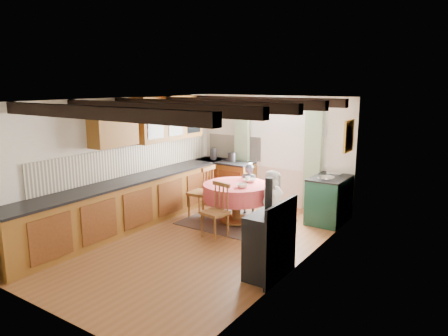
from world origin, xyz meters
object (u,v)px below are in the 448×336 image
Objects in this scene: child_far at (249,189)px; child_right at (272,201)px; chair_left at (201,191)px; dining_table at (236,203)px; chair_right at (277,206)px; aga_range at (329,199)px; cast_iron_stove at (268,228)px; chair_near at (215,211)px; cup at (248,179)px.

child_far is 0.94× the size of child_right.
chair_left is 0.93× the size of child_right.
child_right is (0.84, -0.62, 0.03)m from child_far.
chair_left is at bearing -175.89° from dining_table.
chair_right is at bearing 4.46° from dining_table.
aga_range reaches higher than dining_table.
chair_left is 2.88m from cast_iron_stove.
chair_near is 1.05× the size of chair_right.
child_right is at bearing -2.55° from dining_table.
chair_right reaches higher than cup.
chair_left is at bearing 148.61° from chair_near.
chair_near is at bearing 150.76° from cast_iron_stove.
dining_table is 1.13× the size of child_right.
chair_right is at bearing 112.82° from cast_iron_stove.
cast_iron_stove is at bearing 53.08° from chair_left.
child_right reaches higher than cup.
chair_near is at bearing -83.91° from dining_table.
chair_near is 0.91× the size of chair_left.
cast_iron_stove is (0.73, -1.74, 0.25)m from chair_right.
dining_table is at bearing 77.32° from chair_right.
aga_range is 0.87× the size of child_right.
child_far reaches higher than dining_table.
dining_table is 0.84m from chair_right.
child_right is at bearing -121.58° from aga_range.
chair_near is at bearing -125.52° from aga_range.
dining_table is 0.86m from chair_near.
chair_right is (1.64, 0.12, -0.07)m from chair_left.
aga_range is at bearing 36.14° from dining_table.
chair_right is at bearing -19.44° from cup.
dining_table is 1.40× the size of chair_right.
chair_right is at bearing -121.94° from aga_range.
cup is (-1.52, 2.02, 0.11)m from cast_iron_stove.
dining_table is 0.90× the size of cast_iron_stove.
child_far is at bearing 95.78° from dining_table.
child_far is (-1.63, 2.26, -0.17)m from cast_iron_stove.
aga_range is at bearing -170.84° from child_far.
chair_right is 0.86× the size of child_far.
cast_iron_stove reaches higher than aga_range.
cup is at bearing 126.95° from cast_iron_stove.
chair_left is 1.65m from chair_right.
dining_table is 0.80m from child_right.
chair_left is 0.99× the size of child_far.
chair_left is 1.07× the size of aga_range.
dining_table is at bearing 91.51° from chair_left.
child_far is (-0.89, 0.52, 0.08)m from chair_right.
chair_right is (0.83, 0.07, 0.07)m from dining_table.
chair_right is 0.81× the size of child_right.
dining_table is at bearing 133.07° from cast_iron_stove.
child_far is at bearing 113.86° from cup.
child_right is at bearing 88.23° from chair_left.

